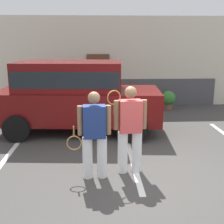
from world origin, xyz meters
name	(u,v)px	position (x,y,z in m)	size (l,w,h in m)	color
ground_plane	(139,178)	(0.00, 0.00, 0.00)	(40.00, 40.00, 0.00)	#423F3D
parking_stripe_0	(10,152)	(-2.90, 1.50, 0.00)	(0.12, 4.40, 0.01)	silver
parking_stripe_1	(130,150)	(-0.02, 1.50, 0.00)	(0.12, 4.40, 0.01)	silver
house_frontage	(117,64)	(-0.01, 6.76, 1.68)	(9.59, 0.40, 3.57)	beige
parked_suv	(75,93)	(-1.43, 3.15, 1.15)	(4.72, 2.42, 2.05)	#590C0C
tennis_player_man	(94,134)	(-0.86, 0.10, 0.88)	(0.89, 0.28, 1.71)	white
tennis_player_woman	(130,128)	(-0.15, 0.33, 0.92)	(0.79, 0.31, 1.77)	white
potted_plant_by_porch	(168,99)	(1.95, 5.87, 0.40)	(0.55, 0.55, 0.72)	brown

